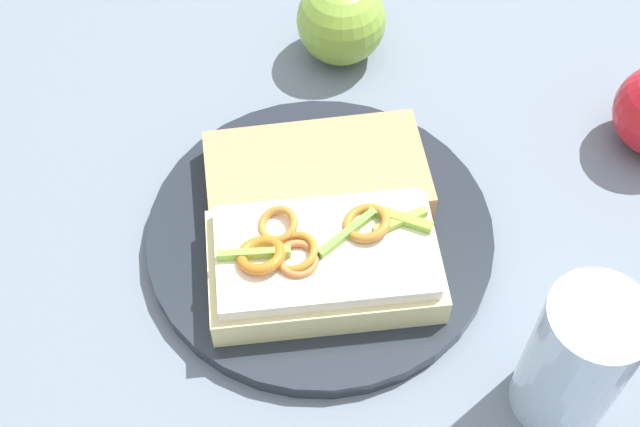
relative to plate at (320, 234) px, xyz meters
name	(u,v)px	position (x,y,z in m)	size (l,w,h in m)	color
ground_plane	(320,239)	(0.00, 0.00, -0.01)	(2.00, 2.00, 0.00)	slate
plate	(320,234)	(0.00, 0.00, 0.00)	(0.27, 0.27, 0.02)	#21272F
sandwich	(326,261)	(0.00, -0.04, 0.03)	(0.17, 0.11, 0.05)	beige
bread_slice_side	(314,175)	(0.00, 0.04, 0.02)	(0.17, 0.09, 0.03)	tan
apple_0	(341,20)	(0.03, 0.21, 0.03)	(0.08, 0.08, 0.08)	#82AD39
drinking_glass	(577,360)	(0.16, -0.14, 0.05)	(0.07, 0.07, 0.12)	silver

